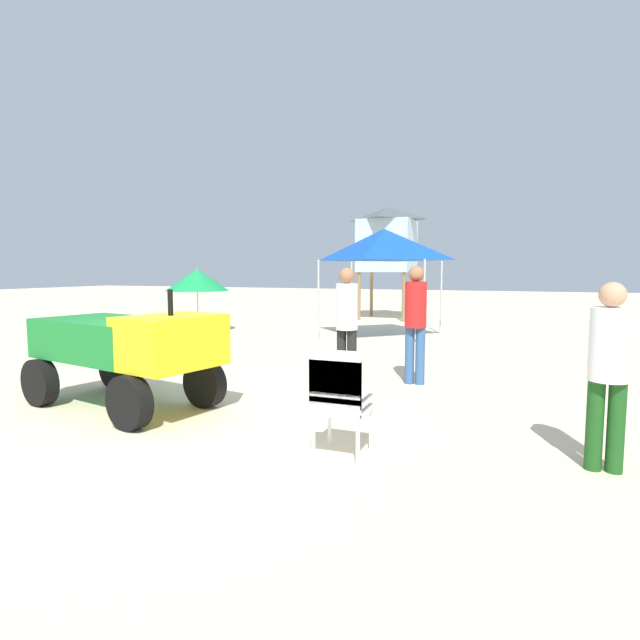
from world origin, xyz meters
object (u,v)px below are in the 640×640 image
(lifeguard_tower, at_px, (387,239))
(beach_umbrella_mid, at_px, (197,280))
(lifeguard_near_center, at_px, (416,316))
(lifeguard_near_right, at_px, (609,364))
(popup_canopy, at_px, (384,245))
(stacked_plastic_chairs, at_px, (340,394))
(utility_cart, at_px, (128,346))
(lifeguard_near_left, at_px, (347,318))
(surfboard_pile, at_px, (134,349))

(lifeguard_tower, distance_m, beach_umbrella_mid, 7.08)
(lifeguard_near_center, relative_size, lifeguard_near_right, 1.10)
(popup_canopy, distance_m, lifeguard_tower, 5.07)
(stacked_plastic_chairs, bearing_deg, lifeguard_near_right, 14.78)
(utility_cart, xyz_separation_m, stacked_plastic_chairs, (3.02, -0.66, -0.18))
(lifeguard_tower, bearing_deg, utility_cart, -90.24)
(utility_cart, xyz_separation_m, popup_canopy, (1.21, 7.76, 1.58))
(utility_cart, bearing_deg, popup_canopy, 81.13)
(stacked_plastic_chairs, distance_m, beach_umbrella_mid, 10.29)
(utility_cart, distance_m, lifeguard_near_left, 3.02)
(lifeguard_near_left, distance_m, popup_canopy, 5.88)
(lifeguard_near_left, bearing_deg, utility_cart, -135.48)
(popup_canopy, bearing_deg, stacked_plastic_chairs, -77.88)
(lifeguard_near_left, bearing_deg, lifeguard_near_center, 31.50)
(beach_umbrella_mid, bearing_deg, lifeguard_near_right, -37.66)
(surfboard_pile, bearing_deg, lifeguard_tower, 74.75)
(popup_canopy, bearing_deg, surfboard_pile, -128.48)
(surfboard_pile, height_order, lifeguard_near_left, lifeguard_near_left)
(surfboard_pile, distance_m, beach_umbrella_mid, 4.36)
(lifeguard_near_center, distance_m, lifeguard_near_right, 3.50)
(lifeguard_near_center, bearing_deg, utility_cart, -138.85)
(popup_canopy, bearing_deg, lifeguard_tower, 103.28)
(beach_umbrella_mid, bearing_deg, popup_canopy, 9.20)
(stacked_plastic_chairs, height_order, lifeguard_near_center, lifeguard_near_center)
(surfboard_pile, height_order, lifeguard_near_center, lifeguard_near_center)
(lifeguard_near_right, bearing_deg, lifeguard_near_center, 128.41)
(lifeguard_near_left, bearing_deg, popup_canopy, 99.41)
(utility_cart, distance_m, popup_canopy, 8.01)
(lifeguard_near_left, bearing_deg, beach_umbrella_mid, 141.27)
(utility_cart, height_order, beach_umbrella_mid, beach_umbrella_mid)
(lifeguard_near_right, bearing_deg, surfboard_pile, 158.66)
(stacked_plastic_chairs, distance_m, lifeguard_near_left, 2.93)
(stacked_plastic_chairs, xyz_separation_m, surfboard_pile, (-5.61, 3.63, -0.44))
(lifeguard_near_left, relative_size, lifeguard_tower, 0.45)
(utility_cart, height_order, lifeguard_near_left, lifeguard_near_left)
(lifeguard_near_center, bearing_deg, lifeguard_near_left, -148.50)
(stacked_plastic_chairs, bearing_deg, beach_umbrella_mid, 132.22)
(lifeguard_near_right, height_order, beach_umbrella_mid, beach_umbrella_mid)
(utility_cart, distance_m, lifeguard_tower, 12.83)
(surfboard_pile, xyz_separation_m, lifeguard_near_right, (7.81, -3.05, 0.77))
(utility_cart, relative_size, stacked_plastic_chairs, 2.68)
(stacked_plastic_chairs, relative_size, beach_umbrella_mid, 0.58)
(stacked_plastic_chairs, xyz_separation_m, lifeguard_near_center, (0.03, 3.32, 0.43))
(popup_canopy, height_order, beach_umbrella_mid, popup_canopy)
(lifeguard_near_right, height_order, lifeguard_tower, lifeguard_tower)
(surfboard_pile, bearing_deg, lifeguard_near_center, -3.17)
(lifeguard_near_right, bearing_deg, lifeguard_near_left, 144.54)
(surfboard_pile, relative_size, popup_canopy, 0.94)
(utility_cart, bearing_deg, surfboard_pile, 131.06)
(stacked_plastic_chairs, distance_m, lifeguard_near_right, 2.30)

